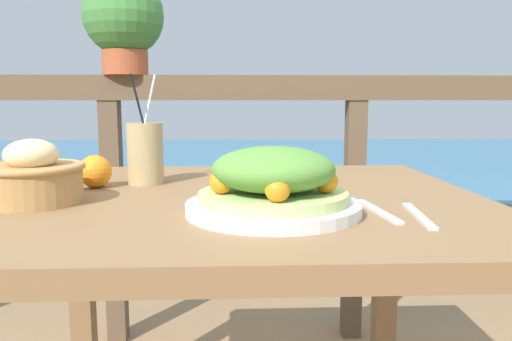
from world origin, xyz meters
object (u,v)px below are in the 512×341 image
object	(u,v)px
drink_glass	(146,153)
potted_plant	(124,20)
salad_plate	(274,185)
bread_basket	(33,177)

from	to	relation	value
drink_glass	potted_plant	size ratio (longest dim) A/B	0.71
salad_plate	drink_glass	distance (m)	0.42
salad_plate	bread_basket	world-z (taller)	bread_basket
potted_plant	bread_basket	bearing A→B (deg)	-89.09
salad_plate	drink_glass	bearing A→B (deg)	130.50
salad_plate	bread_basket	distance (m)	0.46
bread_basket	potted_plant	distance (m)	1.01
drink_glass	bread_basket	size ratio (longest dim) A/B	1.31
drink_glass	salad_plate	bearing A→B (deg)	-49.50
drink_glass	bread_basket	distance (m)	0.27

